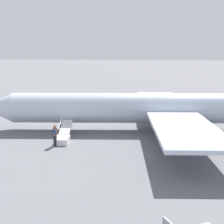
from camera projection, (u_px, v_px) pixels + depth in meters
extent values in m
plane|color=slate|center=(154.00, 131.00, 29.90)|extent=(600.00, 600.00, 0.00)
cylinder|color=silver|center=(155.00, 108.00, 29.49)|extent=(27.08, 7.92, 2.83)
cube|color=silver|center=(185.00, 128.00, 22.53)|extent=(6.60, 12.01, 0.28)
cube|color=silver|center=(160.00, 99.00, 36.46)|extent=(6.60, 12.01, 0.28)
cylinder|color=black|center=(63.00, 127.00, 30.03)|extent=(0.72, 0.31, 0.70)
cylinder|color=#2D2D33|center=(63.00, 122.00, 29.94)|extent=(0.13, 0.13, 0.22)
cylinder|color=black|center=(186.00, 131.00, 28.52)|extent=(0.72, 0.31, 0.70)
cylinder|color=#2D2D33|center=(186.00, 126.00, 28.44)|extent=(0.13, 0.13, 0.22)
cylinder|color=black|center=(180.00, 124.00, 31.02)|extent=(0.72, 0.31, 0.70)
cylinder|color=#2D2D33|center=(180.00, 120.00, 30.94)|extent=(0.13, 0.13, 0.22)
cube|color=silver|center=(62.00, 140.00, 25.74)|extent=(1.42, 1.98, 0.50)
cube|color=silver|center=(66.00, 127.00, 27.59)|extent=(1.31, 2.37, 0.89)
cube|color=silver|center=(61.00, 121.00, 27.51)|extent=(0.48, 2.19, 0.83)
cube|color=#23232D|center=(55.00, 141.00, 24.92)|extent=(0.25, 0.31, 0.85)
cylinder|color=brown|center=(55.00, 132.00, 24.78)|extent=(0.36, 0.36, 0.65)
sphere|color=#936B4C|center=(55.00, 126.00, 24.69)|extent=(0.24, 0.24, 0.24)
cube|color=navy|center=(54.00, 132.00, 24.51)|extent=(0.31, 0.23, 0.44)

